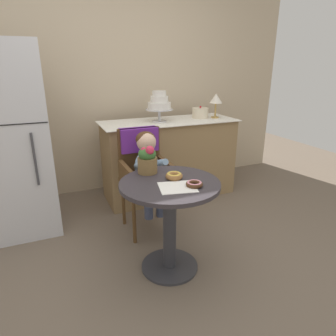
{
  "coord_description": "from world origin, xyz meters",
  "views": [
    {
      "loc": [
        -0.77,
        -1.79,
        1.51
      ],
      "look_at": [
        0.05,
        0.15,
        0.77
      ],
      "focal_mm": 31.71,
      "sensor_mm": 36.0,
      "label": 1
    }
  ],
  "objects_px": {
    "flower_vase": "(147,159)",
    "table_lamp": "(216,99)",
    "refrigerator": "(12,143)",
    "donut_mid": "(174,176)",
    "round_layer_cake": "(200,113)",
    "cafe_table": "(170,209)",
    "wicker_chair": "(142,163)",
    "donut_front": "(194,184)",
    "seated_child": "(148,164)",
    "tiered_cake_stand": "(159,103)"
  },
  "relations": [
    {
      "from": "flower_vase",
      "to": "table_lamp",
      "type": "bearing_deg",
      "value": 40.12
    },
    {
      "from": "flower_vase",
      "to": "refrigerator",
      "type": "height_order",
      "value": "refrigerator"
    },
    {
      "from": "donut_mid",
      "to": "flower_vase",
      "type": "relative_size",
      "value": 0.56
    },
    {
      "from": "flower_vase",
      "to": "round_layer_cake",
      "type": "bearing_deg",
      "value": 46.16
    },
    {
      "from": "cafe_table",
      "to": "wicker_chair",
      "type": "bearing_deg",
      "value": 87.63
    },
    {
      "from": "wicker_chair",
      "to": "round_layer_cake",
      "type": "height_order",
      "value": "round_layer_cake"
    },
    {
      "from": "flower_vase",
      "to": "refrigerator",
      "type": "xyz_separation_m",
      "value": [
        -0.97,
        0.86,
        0.02
      ]
    },
    {
      "from": "donut_front",
      "to": "table_lamp",
      "type": "distance_m",
      "value": 1.77
    },
    {
      "from": "donut_mid",
      "to": "round_layer_cake",
      "type": "distance_m",
      "value": 1.6
    },
    {
      "from": "seated_child",
      "to": "table_lamp",
      "type": "bearing_deg",
      "value": 32.78
    },
    {
      "from": "wicker_chair",
      "to": "seated_child",
      "type": "xyz_separation_m",
      "value": [
        0.0,
        -0.16,
        0.04
      ]
    },
    {
      "from": "wicker_chair",
      "to": "donut_mid",
      "type": "height_order",
      "value": "wicker_chair"
    },
    {
      "from": "cafe_table",
      "to": "round_layer_cake",
      "type": "distance_m",
      "value": 1.71
    },
    {
      "from": "donut_front",
      "to": "flower_vase",
      "type": "xyz_separation_m",
      "value": [
        -0.2,
        0.38,
        0.09
      ]
    },
    {
      "from": "tiered_cake_stand",
      "to": "table_lamp",
      "type": "height_order",
      "value": "tiered_cake_stand"
    },
    {
      "from": "donut_front",
      "to": "tiered_cake_stand",
      "type": "bearing_deg",
      "value": 77.87
    },
    {
      "from": "donut_mid",
      "to": "flower_vase",
      "type": "distance_m",
      "value": 0.25
    },
    {
      "from": "wicker_chair",
      "to": "cafe_table",
      "type": "bearing_deg",
      "value": -88.19
    },
    {
      "from": "wicker_chair",
      "to": "flower_vase",
      "type": "distance_m",
      "value": 0.51
    },
    {
      "from": "seated_child",
      "to": "round_layer_cake",
      "type": "bearing_deg",
      "value": 39.73
    },
    {
      "from": "donut_front",
      "to": "donut_mid",
      "type": "relative_size",
      "value": 0.92
    },
    {
      "from": "refrigerator",
      "to": "table_lamp",
      "type": "bearing_deg",
      "value": 4.34
    },
    {
      "from": "seated_child",
      "to": "donut_mid",
      "type": "relative_size",
      "value": 5.78
    },
    {
      "from": "round_layer_cake",
      "to": "donut_mid",
      "type": "bearing_deg",
      "value": -125.37
    },
    {
      "from": "donut_mid",
      "to": "refrigerator",
      "type": "bearing_deg",
      "value": 136.34
    },
    {
      "from": "table_lamp",
      "to": "refrigerator",
      "type": "bearing_deg",
      "value": -175.66
    },
    {
      "from": "flower_vase",
      "to": "round_layer_cake",
      "type": "xyz_separation_m",
      "value": [
        1.05,
        1.09,
        0.13
      ]
    },
    {
      "from": "donut_front",
      "to": "donut_mid",
      "type": "xyz_separation_m",
      "value": [
        -0.07,
        0.18,
        0.01
      ]
    },
    {
      "from": "flower_vase",
      "to": "tiered_cake_stand",
      "type": "relative_size",
      "value": 0.66
    },
    {
      "from": "tiered_cake_stand",
      "to": "refrigerator",
      "type": "distance_m",
      "value": 1.52
    },
    {
      "from": "donut_mid",
      "to": "cafe_table",
      "type": "bearing_deg",
      "value": -139.38
    },
    {
      "from": "table_lamp",
      "to": "seated_child",
      "type": "bearing_deg",
      "value": -147.22
    },
    {
      "from": "tiered_cake_stand",
      "to": "donut_front",
      "type": "bearing_deg",
      "value": -102.13
    },
    {
      "from": "wicker_chair",
      "to": "donut_front",
      "type": "bearing_deg",
      "value": -79.52
    },
    {
      "from": "table_lamp",
      "to": "flower_vase",
      "type": "bearing_deg",
      "value": -139.88
    },
    {
      "from": "wicker_chair",
      "to": "seated_child",
      "type": "bearing_deg",
      "value": -85.82
    },
    {
      "from": "wicker_chair",
      "to": "table_lamp",
      "type": "relative_size",
      "value": 3.35
    },
    {
      "from": "seated_child",
      "to": "tiered_cake_stand",
      "type": "xyz_separation_m",
      "value": [
        0.4,
        0.75,
        0.42
      ]
    },
    {
      "from": "donut_front",
      "to": "table_lamp",
      "type": "bearing_deg",
      "value": 54.23
    },
    {
      "from": "cafe_table",
      "to": "tiered_cake_stand",
      "type": "distance_m",
      "value": 1.49
    },
    {
      "from": "flower_vase",
      "to": "refrigerator",
      "type": "bearing_deg",
      "value": 138.58
    },
    {
      "from": "wicker_chair",
      "to": "table_lamp",
      "type": "distance_m",
      "value": 1.32
    },
    {
      "from": "tiered_cake_stand",
      "to": "round_layer_cake",
      "type": "bearing_deg",
      "value": 3.78
    },
    {
      "from": "flower_vase",
      "to": "tiered_cake_stand",
      "type": "height_order",
      "value": "tiered_cake_stand"
    },
    {
      "from": "seated_child",
      "to": "refrigerator",
      "type": "distance_m",
      "value": 1.22
    },
    {
      "from": "seated_child",
      "to": "donut_front",
      "type": "distance_m",
      "value": 0.7
    },
    {
      "from": "flower_vase",
      "to": "table_lamp",
      "type": "relative_size",
      "value": 0.78
    },
    {
      "from": "donut_front",
      "to": "wicker_chair",
      "type": "bearing_deg",
      "value": 96.3
    },
    {
      "from": "donut_front",
      "to": "flower_vase",
      "type": "relative_size",
      "value": 0.52
    },
    {
      "from": "table_lamp",
      "to": "donut_front",
      "type": "bearing_deg",
      "value": -125.77
    }
  ]
}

